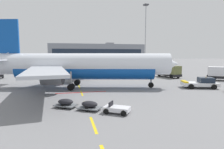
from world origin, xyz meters
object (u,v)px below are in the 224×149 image
pushback_tug (201,83)px  baggage_train (90,105)px  catering_truck (169,71)px  ground_power_truck (223,73)px  airliner_foreground (82,66)px  apron_light_mast_far (146,29)px

pushback_tug → baggage_train: size_ratio=0.82×
pushback_tug → catering_truck: bearing=80.1°
baggage_train → ground_power_truck: bearing=26.8°
airliner_foreground → baggage_train: bearing=-91.1°
baggage_train → apron_light_mast_far: size_ratio=0.30×
catering_truck → pushback_tug: bearing=-99.9°
airliner_foreground → ground_power_truck: size_ratio=4.84×
ground_power_truck → apron_light_mast_far: size_ratio=0.27×
baggage_train → catering_truck: bearing=46.1°
ground_power_truck → baggage_train: (-32.94, -16.61, -1.12)m
ground_power_truck → baggage_train: 36.91m
ground_power_truck → baggage_train: size_ratio=0.89×
catering_truck → baggage_train: bearing=-133.9°
ground_power_truck → catering_truck: bearing=138.8°
baggage_train → apron_light_mast_far: bearing=61.3°
pushback_tug → ground_power_truck: bearing=32.2°
airliner_foreground → pushback_tug: airliner_foreground is taller
catering_truck → baggage_train: catering_truck is taller
baggage_train → apron_light_mast_far: 62.78m
apron_light_mast_far → baggage_train: bearing=-118.7°
airliner_foreground → apron_light_mast_far: apron_light_mast_far is taller
apron_light_mast_far → catering_truck: bearing=-100.7°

